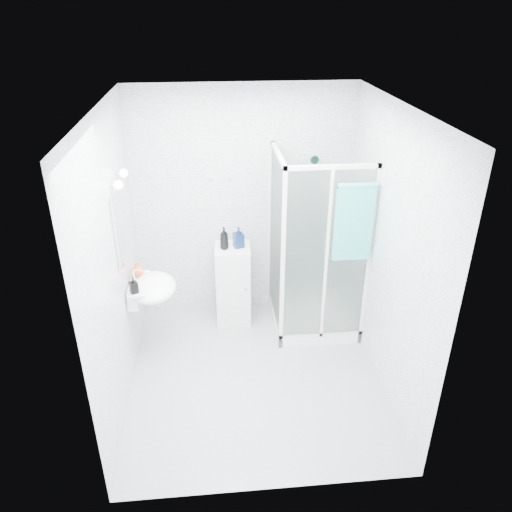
{
  "coord_description": "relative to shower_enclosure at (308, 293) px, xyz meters",
  "views": [
    {
      "loc": [
        -0.35,
        -3.83,
        3.33
      ],
      "look_at": [
        0.05,
        0.35,
        1.15
      ],
      "focal_mm": 35.0,
      "sensor_mm": 36.0,
      "label": 1
    }
  ],
  "objects": [
    {
      "name": "shower_enclosure",
      "position": [
        0.0,
        0.0,
        0.0
      ],
      "size": [
        0.9,
        0.95,
        2.0
      ],
      "color": "white",
      "rests_on": "ground"
    },
    {
      "name": "hand_towel",
      "position": [
        0.31,
        -0.4,
        1.02
      ],
      "size": [
        0.37,
        0.05,
        0.78
      ],
      "color": "#2FB4A3",
      "rests_on": "shower_enclosure"
    },
    {
      "name": "mirror",
      "position": [
        -1.85,
        -0.32,
        1.05
      ],
      "size": [
        0.02,
        0.6,
        0.7
      ],
      "primitive_type": "cube",
      "color": "white",
      "rests_on": "room"
    },
    {
      "name": "soap_dispenser_black",
      "position": [
        -1.78,
        -0.5,
        0.5
      ],
      "size": [
        0.1,
        0.1,
        0.16
      ],
      "primitive_type": "imported",
      "rotation": [
        0.0,
        0.0,
        0.42
      ],
      "color": "black",
      "rests_on": "wall_basin"
    },
    {
      "name": "room",
      "position": [
        -0.67,
        -0.77,
        0.85
      ],
      "size": [
        2.4,
        2.6,
        2.6
      ],
      "color": "white",
      "rests_on": "ground"
    },
    {
      "name": "wall_hooks",
      "position": [
        -0.92,
        0.49,
        1.17
      ],
      "size": [
        0.23,
        0.06,
        0.03
      ],
      "color": "silver",
      "rests_on": "room"
    },
    {
      "name": "wall_basin",
      "position": [
        -1.66,
        -0.32,
        0.35
      ],
      "size": [
        0.46,
        0.56,
        0.35
      ],
      "color": "white",
      "rests_on": "ground"
    },
    {
      "name": "soap_dispenser_orange",
      "position": [
        -1.78,
        -0.18,
        0.49
      ],
      "size": [
        0.15,
        0.15,
        0.16
      ],
      "primitive_type": "imported",
      "rotation": [
        0.0,
        0.0,
        -0.29
      ],
      "color": "#D24B18",
      "rests_on": "wall_basin"
    },
    {
      "name": "vanity_lights",
      "position": [
        -1.8,
        -0.32,
        1.47
      ],
      "size": [
        0.1,
        0.4,
        0.08
      ],
      "color": "silver",
      "rests_on": "room"
    },
    {
      "name": "storage_cabinet",
      "position": [
        -0.81,
        0.24,
        0.02
      ],
      "size": [
        0.4,
        0.42,
        0.93
      ],
      "rotation": [
        0.0,
        0.0,
        -0.04
      ],
      "color": "silver",
      "rests_on": "ground"
    },
    {
      "name": "shampoo_bottle_b",
      "position": [
        -0.74,
        0.25,
        0.59
      ],
      "size": [
        0.13,
        0.13,
        0.23
      ],
      "primitive_type": "imported",
      "rotation": [
        0.0,
        0.0,
        0.26
      ],
      "color": "#0C214A",
      "rests_on": "storage_cabinet"
    },
    {
      "name": "shampoo_bottle_a",
      "position": [
        -0.9,
        0.22,
        0.6
      ],
      "size": [
        0.11,
        0.11,
        0.25
      ],
      "primitive_type": "imported",
      "rotation": [
        0.0,
        0.0,
        0.19
      ],
      "color": "black",
      "rests_on": "storage_cabinet"
    }
  ]
}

